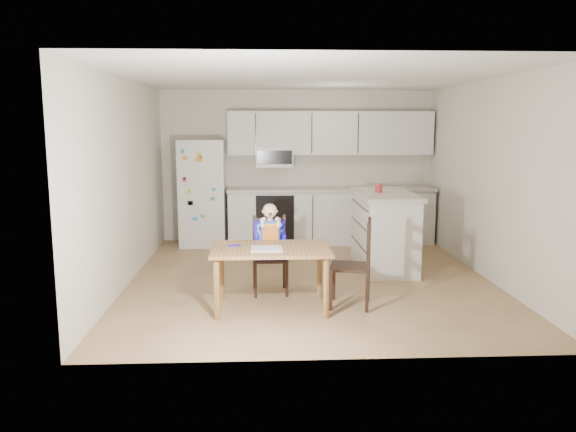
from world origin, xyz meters
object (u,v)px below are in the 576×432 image
at_px(dining_table, 271,256).
at_px(chair_side, 359,258).
at_px(kitchen_island, 384,230).
at_px(red_cup, 379,188).
at_px(refrigerator, 203,193).
at_px(chair_booster, 270,239).

xyz_separation_m(dining_table, chair_side, (0.94, 0.03, -0.04)).
bearing_deg(kitchen_island, red_cup, 167.39).
height_order(dining_table, chair_side, chair_side).
bearing_deg(red_cup, dining_table, -131.70).
height_order(red_cup, dining_table, red_cup).
distance_m(dining_table, chair_side, 0.94).
bearing_deg(red_cup, refrigerator, 146.84).
bearing_deg(chair_side, refrigerator, -136.42).
bearing_deg(chair_booster, chair_side, -34.20).
bearing_deg(kitchen_island, dining_table, -133.58).
xyz_separation_m(kitchen_island, red_cup, (-0.08, 0.02, 0.57)).
relative_size(dining_table, chair_booster, 1.18).
bearing_deg(chair_booster, dining_table, -92.29).
bearing_deg(dining_table, kitchen_island, 46.42).
xyz_separation_m(kitchen_island, chair_side, (-0.62, -1.61, 0.01)).
distance_m(dining_table, chair_booster, 0.62).
distance_m(refrigerator, dining_table, 3.47).
bearing_deg(red_cup, chair_side, -108.16).
xyz_separation_m(kitchen_island, chair_booster, (-1.56, -1.03, 0.11)).
relative_size(red_cup, chair_booster, 0.11).
bearing_deg(red_cup, chair_booster, -144.78).
relative_size(kitchen_island, dining_table, 1.13).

